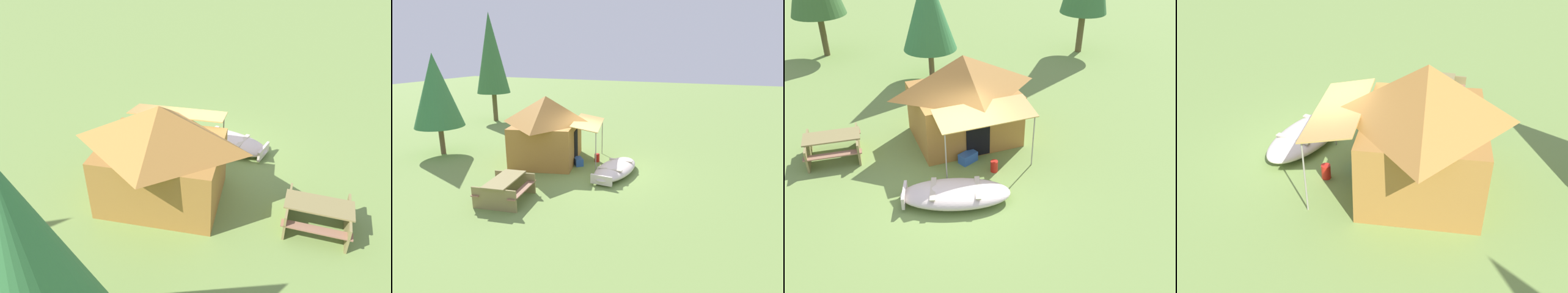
# 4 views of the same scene
# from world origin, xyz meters

# --- Properties ---
(ground_plane) EXTENTS (80.00, 80.00, 0.00)m
(ground_plane) POSITION_xyz_m (0.00, 0.00, 0.00)
(ground_plane) COLOR #769648
(beached_rowboat) EXTENTS (3.03, 1.51, 0.46)m
(beached_rowboat) POSITION_xyz_m (-0.26, -0.79, 0.24)
(beached_rowboat) COLOR beige
(beached_rowboat) RESTS_ON ground_plane
(canvas_cabin_tent) EXTENTS (3.99, 4.39, 2.85)m
(canvas_cabin_tent) POSITION_xyz_m (0.30, 2.50, 1.48)
(canvas_cabin_tent) COLOR #AA7333
(canvas_cabin_tent) RESTS_ON ground_plane
(picnic_table) EXTENTS (1.87, 1.69, 0.75)m
(picnic_table) POSITION_xyz_m (-3.81, 1.81, 0.46)
(picnic_table) COLOR olive
(picnic_table) RESTS_ON ground_plane
(cooler_box) EXTENTS (0.63, 0.58, 0.31)m
(cooler_box) POSITION_xyz_m (0.27, 1.01, 0.16)
(cooler_box) COLOR #3161B6
(cooler_box) RESTS_ON ground_plane
(fuel_can) EXTENTS (0.23, 0.23, 0.35)m
(fuel_can) POSITION_xyz_m (0.98, 0.43, 0.17)
(fuel_can) COLOR red
(fuel_can) RESTS_ON ground_plane
(pine_tree_back_right) EXTENTS (2.21, 2.21, 4.61)m
(pine_tree_back_right) POSITION_xyz_m (-0.63, 7.58, 2.96)
(pine_tree_back_right) COLOR brown
(pine_tree_back_right) RESTS_ON ground_plane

